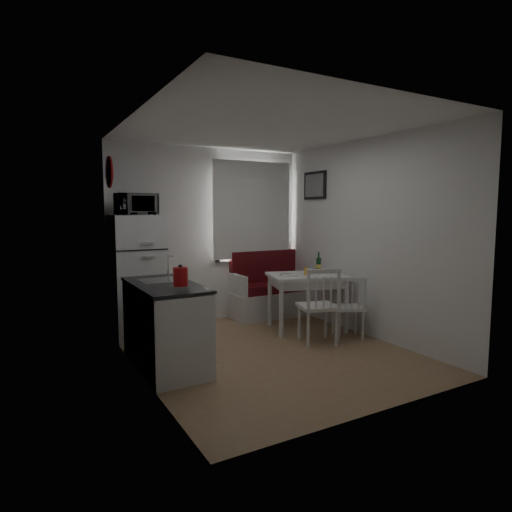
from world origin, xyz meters
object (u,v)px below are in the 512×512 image
at_px(kettle, 180,277).
at_px(wine_bottle, 319,262).
at_px(bench, 274,294).
at_px(kitchen_counter, 165,324).
at_px(chair_right, 353,300).
at_px(dining_table, 307,280).
at_px(microwave, 136,204).
at_px(fridge, 137,277).
at_px(chair_left, 323,298).

xyz_separation_m(kettle, wine_bottle, (2.40, 0.90, -0.09)).
xyz_separation_m(bench, kettle, (-2.16, -1.73, 0.67)).
xyz_separation_m(kitchen_counter, chair_right, (2.43, -0.23, 0.05)).
height_order(bench, wine_bottle, wine_bottle).
distance_m(bench, dining_table, 0.99).
relative_size(chair_right, microwave, 1.00).
height_order(kitchen_counter, fridge, fridge).
bearing_deg(fridge, microwave, -90.00).
bearing_deg(kettle, dining_table, 20.66).
relative_size(chair_right, kettle, 2.18).
bearing_deg(kitchen_counter, fridge, 89.10).
distance_m(dining_table, chair_right, 0.73).
bearing_deg(dining_table, wine_bottle, 36.86).
bearing_deg(chair_right, fridge, 172.75).
bearing_deg(wine_bottle, microwave, 164.68).
bearing_deg(chair_right, bench, 121.78).
height_order(bench, fridge, fridge).
xyz_separation_m(kitchen_counter, fridge, (0.02, 1.24, 0.35)).
xyz_separation_m(bench, microwave, (-2.19, -0.16, 1.41)).
bearing_deg(chair_right, kitchen_counter, -161.15).
distance_m(chair_left, kettle, 1.93).
xyz_separation_m(dining_table, chair_left, (-0.25, -0.67, -0.10)).
bearing_deg(fridge, chair_right, -31.42).
height_order(chair_left, kettle, kettle).
relative_size(kettle, wine_bottle, 0.80).
bearing_deg(fridge, chair_left, -37.92).
distance_m(bench, microwave, 2.61).
bearing_deg(kitchen_counter, microwave, 89.06).
bearing_deg(kitchen_counter, bench, 31.52).
relative_size(chair_right, wine_bottle, 1.73).
bearing_deg(fridge, kettle, -88.94).
xyz_separation_m(bench, fridge, (-2.19, -0.11, 0.46)).
distance_m(kitchen_counter, microwave, 1.76).
relative_size(microwave, wine_bottle, 1.73).
xyz_separation_m(bench, dining_table, (-0.04, -0.93, 0.35)).
bearing_deg(bench, chair_left, -100.22).
height_order(kitchen_counter, chair_right, kitchen_counter).
height_order(chair_right, kettle, kettle).
bearing_deg(wine_bottle, fridge, 163.59).
bearing_deg(wine_bottle, bench, 105.85).
height_order(dining_table, chair_right, chair_right).
relative_size(chair_left, kettle, 2.43).
relative_size(chair_right, fridge, 0.31).
xyz_separation_m(fridge, wine_bottle, (2.43, -0.72, 0.12)).
relative_size(dining_table, microwave, 2.42).
bearing_deg(wine_bottle, chair_right, -91.79).
distance_m(chair_right, fridge, 2.84).
bearing_deg(kitchen_counter, chair_right, -5.32).
distance_m(kitchen_counter, kettle, 0.67).
bearing_deg(chair_right, dining_table, 135.08).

